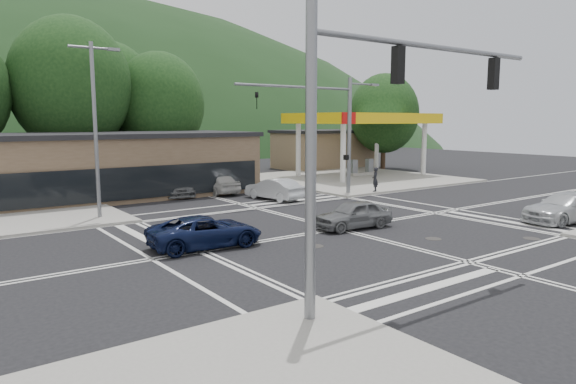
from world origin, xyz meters
TOP-DOWN VIEW (x-y plane):
  - ground at (0.00, 0.00)m, footprint 120.00×120.00m
  - sidewalk_ne at (15.00, 15.00)m, footprint 16.00×16.00m
  - gas_station_canopy at (16.99, 15.99)m, footprint 12.32×8.34m
  - convenience_store at (20.00, 25.00)m, footprint 10.00×6.00m
  - commercial_row at (-8.00, 17.00)m, footprint 24.00×8.00m
  - hill_north at (0.00, 90.00)m, footprint 252.00×126.00m
  - tree_n_b at (-6.00, 24.00)m, footprint 9.00×9.00m
  - tree_n_c at (1.00, 24.00)m, footprint 7.60×7.60m
  - tree_n_e at (-2.00, 28.00)m, footprint 8.40×8.40m
  - tree_ne at (24.00, 20.00)m, footprint 7.20×7.20m
  - streetlight_nw at (-8.44, 9.00)m, footprint 2.50×0.25m
  - signal_mast_ne at (6.95, 8.20)m, footprint 11.65×0.30m
  - signal_mast_sw at (-6.39, -8.20)m, footprint 9.14×0.28m
  - car_blue_west at (-6.71, 0.50)m, footprint 4.80×2.47m
  - car_grey_center at (0.70, -0.30)m, footprint 4.06×1.94m
  - car_silver_east at (10.58, -5.50)m, footprint 5.38×2.90m
  - car_queue_a at (2.71, 9.33)m, footprint 2.16×4.42m
  - car_queue_b at (1.00, 14.00)m, footprint 1.84×4.40m
  - car_northbound at (-1.79, 15.00)m, footprint 2.83×5.27m
  - pedestrian at (10.10, 7.50)m, footprint 0.74×0.70m

SIDE VIEW (x-z plane):
  - ground at x=0.00m, z-range 0.00..0.00m
  - hill_north at x=0.00m, z-range -70.00..70.00m
  - sidewalk_ne at x=15.00m, z-range 0.00..0.15m
  - car_blue_west at x=-6.71m, z-range 0.00..1.30m
  - car_grey_center at x=0.70m, z-range 0.00..1.34m
  - car_queue_a at x=2.71m, z-range 0.00..1.39m
  - car_northbound at x=-1.79m, z-range 0.00..1.45m
  - car_silver_east at x=10.58m, z-range 0.00..1.48m
  - car_queue_b at x=1.00m, z-range 0.00..1.49m
  - pedestrian at x=10.10m, z-range 0.15..1.85m
  - convenience_store at x=20.00m, z-range 0.00..3.80m
  - commercial_row at x=-8.00m, z-range 0.00..4.00m
  - gas_station_canopy at x=16.99m, z-range 2.17..7.92m
  - streetlight_nw at x=-8.44m, z-range 0.55..9.55m
  - signal_mast_ne at x=6.95m, z-range 1.07..9.07m
  - signal_mast_sw at x=-6.39m, z-range 1.12..9.12m
  - tree_ne at x=24.00m, z-range 0.85..10.84m
  - tree_n_c at x=1.00m, z-range 1.06..11.93m
  - tree_n_e at x=-2.00m, z-range 1.15..13.13m
  - tree_n_b at x=-6.00m, z-range 1.30..14.28m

